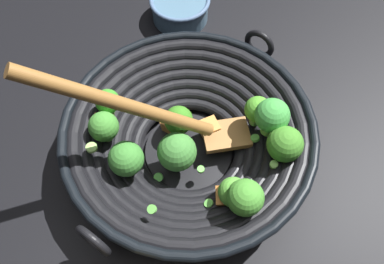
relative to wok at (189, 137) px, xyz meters
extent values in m
plane|color=black|center=(0.00, 0.00, -0.06)|extent=(4.00, 4.00, 0.00)
cylinder|color=black|center=(0.00, 0.00, -0.05)|extent=(0.14, 0.14, 0.01)
torus|color=black|center=(0.00, 0.00, -0.04)|extent=(0.19, 0.19, 0.02)
torus|color=black|center=(0.00, 0.00, -0.03)|extent=(0.21, 0.21, 0.02)
torus|color=black|center=(0.00, 0.00, -0.02)|extent=(0.24, 0.24, 0.02)
torus|color=black|center=(0.00, 0.00, -0.01)|extent=(0.27, 0.27, 0.02)
torus|color=black|center=(0.00, 0.00, 0.00)|extent=(0.30, 0.30, 0.02)
torus|color=black|center=(0.00, 0.00, 0.00)|extent=(0.32, 0.32, 0.02)
torus|color=black|center=(0.00, 0.00, 0.01)|extent=(0.35, 0.35, 0.02)
torus|color=black|center=(0.00, 0.00, 0.02)|extent=(0.37, 0.37, 0.01)
torus|color=black|center=(-0.06, 0.19, 0.02)|extent=(0.05, 0.03, 0.05)
torus|color=black|center=(0.06, -0.19, 0.02)|extent=(0.05, 0.03, 0.05)
cylinder|color=#75A64A|center=(-0.10, -0.07, 0.01)|extent=(0.02, 0.02, 0.02)
sphere|color=#399226|center=(-0.10, -0.07, 0.04)|extent=(0.04, 0.04, 0.04)
cylinder|color=#87AD48|center=(0.10, 0.09, 0.00)|extent=(0.03, 0.03, 0.02)
sphere|color=#408529|center=(0.10, 0.09, 0.03)|extent=(0.05, 0.05, 0.05)
cylinder|color=#8CB245|center=(0.13, -0.01, 0.01)|extent=(0.03, 0.03, 0.02)
sphere|color=#459330|center=(0.13, -0.01, 0.04)|extent=(0.05, 0.05, 0.05)
cylinder|color=#578E4A|center=(0.03, 0.10, 0.00)|extent=(0.02, 0.02, 0.02)
sphere|color=#4EA12D|center=(0.03, 0.10, 0.03)|extent=(0.04, 0.04, 0.04)
cylinder|color=olive|center=(-0.01, -0.10, -0.01)|extent=(0.03, 0.03, 0.02)
sphere|color=#3C8432|center=(-0.01, -0.10, 0.02)|extent=(0.05, 0.05, 0.05)
cylinder|color=#709C52|center=(0.01, -0.03, -0.02)|extent=(0.02, 0.02, 0.02)
sphere|color=#3F8136|center=(0.01, -0.03, 0.01)|extent=(0.06, 0.06, 0.06)
cylinder|color=#5E9240|center=(-0.07, -0.10, 0.00)|extent=(0.02, 0.02, 0.02)
sphere|color=#428D33|center=(-0.07, -0.10, 0.03)|extent=(0.04, 0.04, 0.04)
cylinder|color=#5C914C|center=(-0.04, 0.01, -0.04)|extent=(0.02, 0.02, 0.02)
sphere|color=#3A8221|center=(-0.04, 0.01, -0.01)|extent=(0.04, 0.04, 0.04)
cylinder|color=#5F9D3D|center=(0.11, -0.01, -0.01)|extent=(0.02, 0.02, 0.01)
sphere|color=#57A939|center=(0.11, -0.01, 0.02)|extent=(0.04, 0.04, 0.04)
cylinder|color=#74B554|center=(0.06, 0.10, 0.01)|extent=(0.03, 0.03, 0.02)
sphere|color=green|center=(0.06, 0.10, 0.04)|extent=(0.05, 0.05, 0.05)
cube|color=orange|center=(0.00, 0.04, -0.02)|extent=(0.03, 0.03, 0.03)
cube|color=#E78E40|center=(-0.05, 0.00, -0.03)|extent=(0.03, 0.03, 0.03)
cube|color=orange|center=(-0.08, -0.10, 0.02)|extent=(0.03, 0.04, 0.03)
cube|color=#C4702B|center=(0.10, -0.01, -0.01)|extent=(0.04, 0.04, 0.03)
cylinder|color=#56B247|center=(0.01, -0.07, -0.03)|extent=(0.02, 0.02, 0.01)
cylinder|color=#6BC651|center=(0.10, -0.04, -0.01)|extent=(0.02, 0.02, 0.01)
cylinder|color=#6BC651|center=(0.06, 0.08, -0.01)|extent=(0.02, 0.02, 0.01)
cylinder|color=#99D166|center=(0.11, 0.06, 0.01)|extent=(0.02, 0.02, 0.01)
cylinder|color=#99D166|center=(-0.05, -0.13, 0.03)|extent=(0.02, 0.02, 0.01)
cylinder|color=#6BC651|center=(0.05, -0.01, -0.01)|extent=(0.01, 0.01, 0.01)
cylinder|color=#6BC651|center=(0.07, -0.11, 0.03)|extent=(0.01, 0.01, 0.01)
cube|color=#9E6B38|center=(0.02, 0.05, -0.01)|extent=(0.08, 0.08, 0.01)
cylinder|color=olive|center=(-0.04, -0.07, 0.10)|extent=(0.12, 0.21, 0.19)
cylinder|color=slate|center=(-0.26, 0.16, -0.03)|extent=(0.11, 0.11, 0.04)
torus|color=slate|center=(-0.26, 0.16, -0.01)|extent=(0.12, 0.12, 0.01)
cylinder|color=#56B247|center=(-0.25, 0.19, -0.03)|extent=(0.01, 0.01, 0.01)
cylinder|color=#6BC651|center=(-0.23, 0.17, -0.03)|extent=(0.01, 0.01, 0.01)
cylinder|color=#56B247|center=(-0.28, 0.15, -0.03)|extent=(0.02, 0.02, 0.00)
cylinder|color=#99D166|center=(-0.26, 0.15, -0.03)|extent=(0.01, 0.01, 0.01)
camera|label=1|loc=(0.23, -0.16, 0.49)|focal=36.14mm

